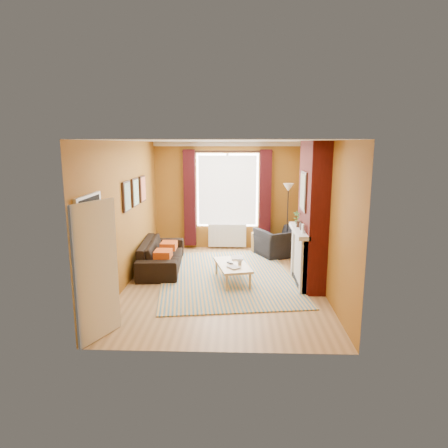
{
  "coord_description": "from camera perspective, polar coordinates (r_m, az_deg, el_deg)",
  "views": [
    {
      "loc": [
        0.29,
        -7.65,
        2.75
      ],
      "look_at": [
        0.0,
        0.25,
        1.15
      ],
      "focal_mm": 32.0,
      "sensor_mm": 36.0,
      "label": 1
    }
  ],
  "objects": [
    {
      "name": "tv_remote",
      "position": [
        8.07,
        0.86,
        -5.57
      ],
      "size": [
        0.13,
        0.16,
        0.02
      ],
      "rotation": [
        0.0,
        0.0,
        0.62
      ],
      "color": "#242427",
      "rests_on": "coffee_table"
    },
    {
      "name": "sofa",
      "position": [
        9.05,
        -8.9,
        -4.31
      ],
      "size": [
        1.0,
        2.22,
        0.63
      ],
      "primitive_type": "imported",
      "rotation": [
        0.0,
        0.0,
        1.64
      ],
      "color": "black",
      "rests_on": "ground"
    },
    {
      "name": "striped_rug",
      "position": [
        8.45,
        0.39,
        -7.47
      ],
      "size": [
        3.2,
        4.09,
        0.02
      ],
      "rotation": [
        0.0,
        0.0,
        0.14
      ],
      "color": "teal",
      "rests_on": "ground"
    },
    {
      "name": "book_b",
      "position": [
        8.43,
        1.09,
        -4.81
      ],
      "size": [
        0.25,
        0.34,
        0.03
      ],
      "primitive_type": "imported",
      "rotation": [
        0.0,
        0.0,
        0.02
      ],
      "color": "#999999",
      "rests_on": "coffee_table"
    },
    {
      "name": "armchair",
      "position": [
        10.0,
        7.99,
        -2.62
      ],
      "size": [
        1.34,
        1.29,
        0.68
      ],
      "primitive_type": "imported",
      "rotation": [
        0.0,
        0.0,
        3.61
      ],
      "color": "black",
      "rests_on": "ground"
    },
    {
      "name": "ground",
      "position": [
        8.14,
        -0.06,
        -8.32
      ],
      "size": [
        5.5,
        5.5,
        0.0
      ],
      "primitive_type": "plane",
      "color": "olive",
      "rests_on": "ground"
    },
    {
      "name": "coffee_table",
      "position": [
        8.05,
        1.21,
        -6.0
      ],
      "size": [
        0.83,
        1.24,
        0.38
      ],
      "rotation": [
        0.0,
        0.0,
        0.24
      ],
      "color": "tan",
      "rests_on": "ground"
    },
    {
      "name": "floor_lamp",
      "position": [
        9.96,
        9.14,
        3.58
      ],
      "size": [
        0.27,
        0.27,
        1.79
      ],
      "rotation": [
        0.0,
        0.0,
        -0.01
      ],
      "color": "black",
      "rests_on": "ground"
    },
    {
      "name": "wicker_stool",
      "position": [
        10.33,
        5.01,
        -2.62
      ],
      "size": [
        0.51,
        0.51,
        0.5
      ],
      "rotation": [
        0.0,
        0.0,
        0.36
      ],
      "color": "#A07D45",
      "rests_on": "ground"
    },
    {
      "name": "book_a",
      "position": [
        7.74,
        0.8,
        -6.31
      ],
      "size": [
        0.29,
        0.31,
        0.02
      ],
      "primitive_type": "imported",
      "rotation": [
        0.0,
        0.0,
        0.6
      ],
      "color": "#999999",
      "rests_on": "coffee_table"
    },
    {
      "name": "mug",
      "position": [
        8.0,
        2.26,
        -5.44
      ],
      "size": [
        0.11,
        0.11,
        0.1
      ],
      "primitive_type": "imported",
      "rotation": [
        0.0,
        0.0,
        0.04
      ],
      "color": "#999999",
      "rests_on": "coffee_table"
    },
    {
      "name": "room_walls",
      "position": [
        8.05,
        4.55,
        1.65
      ],
      "size": [
        3.82,
        5.54,
        2.83
      ],
      "color": "#905C1B",
      "rests_on": "ground"
    }
  ]
}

